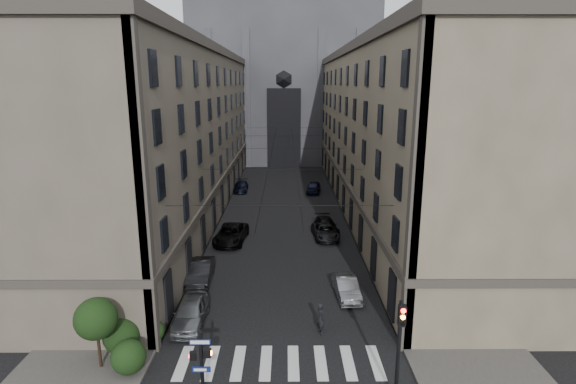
{
  "coord_description": "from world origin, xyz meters",
  "views": [
    {
      "loc": [
        0.36,
        -16.56,
        14.79
      ],
      "look_at": [
        0.49,
        11.34,
        8.04
      ],
      "focal_mm": 28.0,
      "sensor_mm": 36.0,
      "label": 1
    }
  ],
  "objects_px": {
    "car_left_midnear": "(200,272)",
    "car_right_far": "(314,187)",
    "pedestrian": "(321,318)",
    "car_left_far": "(241,186)",
    "car_left_near": "(191,312)",
    "gothic_tower": "(284,68)",
    "pedestrian_signal_left": "(201,364)",
    "car_left_midfar": "(231,234)",
    "car_right_midfar": "(326,225)",
    "car_right_midnear": "(325,232)",
    "car_right_near": "(346,288)",
    "traffic_light_right": "(400,340)"
  },
  "relations": [
    {
      "from": "car_left_near",
      "to": "car_right_far",
      "type": "relative_size",
      "value": 1.09
    },
    {
      "from": "car_left_far",
      "to": "car_right_midfar",
      "type": "relative_size",
      "value": 0.99
    },
    {
      "from": "car_right_midfar",
      "to": "car_right_far",
      "type": "bearing_deg",
      "value": 83.77
    },
    {
      "from": "traffic_light_right",
      "to": "car_left_midfar",
      "type": "distance_m",
      "value": 24.69
    },
    {
      "from": "traffic_light_right",
      "to": "car_right_midfar",
      "type": "xyz_separation_m",
      "value": [
        -1.11,
        25.24,
        -2.6
      ]
    },
    {
      "from": "gothic_tower",
      "to": "pedestrian_signal_left",
      "type": "relative_size",
      "value": 14.5
    },
    {
      "from": "pedestrian_signal_left",
      "to": "car_left_midnear",
      "type": "relative_size",
      "value": 0.82
    },
    {
      "from": "gothic_tower",
      "to": "traffic_light_right",
      "type": "height_order",
      "value": "gothic_tower"
    },
    {
      "from": "car_left_far",
      "to": "car_left_midfar",
      "type": "bearing_deg",
      "value": -88.08
    },
    {
      "from": "car_left_midnear",
      "to": "car_left_midfar",
      "type": "distance_m",
      "value": 8.94
    },
    {
      "from": "car_left_midnear",
      "to": "pedestrian_signal_left",
      "type": "bearing_deg",
      "value": -81.33
    },
    {
      "from": "pedestrian",
      "to": "traffic_light_right",
      "type": "bearing_deg",
      "value": -173.6
    },
    {
      "from": "car_right_midnear",
      "to": "car_right_near",
      "type": "bearing_deg",
      "value": -92.09
    },
    {
      "from": "car_left_midfar",
      "to": "pedestrian",
      "type": "xyz_separation_m",
      "value": [
        7.36,
        -16.13,
        0.18
      ]
    },
    {
      "from": "car_left_midfar",
      "to": "car_right_midfar",
      "type": "relative_size",
      "value": 1.22
    },
    {
      "from": "car_left_midfar",
      "to": "car_right_midfar",
      "type": "height_order",
      "value": "car_left_midfar"
    },
    {
      "from": "car_left_near",
      "to": "car_right_midfar",
      "type": "height_order",
      "value": "car_left_near"
    },
    {
      "from": "pedestrian_signal_left",
      "to": "pedestrian",
      "type": "bearing_deg",
      "value": 47.42
    },
    {
      "from": "car_right_midfar",
      "to": "car_right_far",
      "type": "height_order",
      "value": "car_right_far"
    },
    {
      "from": "pedestrian",
      "to": "car_right_midfar",
      "type": "bearing_deg",
      "value": -26.99
    },
    {
      "from": "car_left_midfar",
      "to": "car_left_far",
      "type": "height_order",
      "value": "car_left_midfar"
    },
    {
      "from": "pedestrian",
      "to": "car_left_far",
      "type": "bearing_deg",
      "value": -8.08
    },
    {
      "from": "car_right_midfar",
      "to": "gothic_tower",
      "type": "bearing_deg",
      "value": 88.16
    },
    {
      "from": "pedestrian_signal_left",
      "to": "car_right_far",
      "type": "xyz_separation_m",
      "value": [
        7.71,
        42.67,
        -1.57
      ]
    },
    {
      "from": "pedestrian",
      "to": "car_left_midnear",
      "type": "bearing_deg",
      "value": 29.0
    },
    {
      "from": "pedestrian_signal_left",
      "to": "car_right_midnear",
      "type": "xyz_separation_m",
      "value": [
        7.71,
        23.72,
        -1.64
      ]
    },
    {
      "from": "car_left_near",
      "to": "car_right_midfar",
      "type": "distance_m",
      "value": 20.74
    },
    {
      "from": "car_right_near",
      "to": "gothic_tower",
      "type": "bearing_deg",
      "value": 90.49
    },
    {
      "from": "car_right_midfar",
      "to": "pedestrian",
      "type": "xyz_separation_m",
      "value": [
        -2.03,
        -19.16,
        0.3
      ]
    },
    {
      "from": "car_left_midfar",
      "to": "car_right_near",
      "type": "height_order",
      "value": "car_left_midfar"
    },
    {
      "from": "car_right_near",
      "to": "car_right_midfar",
      "type": "xyz_separation_m",
      "value": [
        -0.15,
        14.39,
        -0.01
      ]
    },
    {
      "from": "pedestrian",
      "to": "gothic_tower",
      "type": "bearing_deg",
      "value": -18.83
    },
    {
      "from": "pedestrian_signal_left",
      "to": "pedestrian",
      "type": "height_order",
      "value": "pedestrian_signal_left"
    },
    {
      "from": "car_left_midfar",
      "to": "car_right_far",
      "type": "xyz_separation_m",
      "value": [
        9.1,
        20.05,
        -0.06
      ]
    },
    {
      "from": "traffic_light_right",
      "to": "car_left_near",
      "type": "xyz_separation_m",
      "value": [
        -11.25,
        7.15,
        -2.47
      ]
    },
    {
      "from": "car_left_midnear",
      "to": "car_right_far",
      "type": "xyz_separation_m",
      "value": [
        10.4,
        28.89,
        -0.05
      ]
    },
    {
      "from": "gothic_tower",
      "to": "car_left_far",
      "type": "xyz_separation_m",
      "value": [
        -6.0,
        -29.88,
        -17.11
      ]
    },
    {
      "from": "car_right_near",
      "to": "pedestrian",
      "type": "bearing_deg",
      "value": -118.41
    },
    {
      "from": "gothic_tower",
      "to": "traffic_light_right",
      "type": "bearing_deg",
      "value": -85.62
    },
    {
      "from": "gothic_tower",
      "to": "car_left_near",
      "type": "relative_size",
      "value": 12.12
    },
    {
      "from": "car_left_midnear",
      "to": "car_right_midnear",
      "type": "relative_size",
      "value": 1.0
    },
    {
      "from": "pedestrian_signal_left",
      "to": "car_left_near",
      "type": "height_order",
      "value": "pedestrian_signal_left"
    },
    {
      "from": "car_right_far",
      "to": "traffic_light_right",
      "type": "bearing_deg",
      "value": -80.3
    },
    {
      "from": "car_right_midfar",
      "to": "pedestrian",
      "type": "bearing_deg",
      "value": -103.27
    },
    {
      "from": "car_right_midnear",
      "to": "car_right_far",
      "type": "distance_m",
      "value": 18.95
    },
    {
      "from": "traffic_light_right",
      "to": "pedestrian",
      "type": "xyz_separation_m",
      "value": [
        -3.14,
        6.08,
        -2.3
      ]
    },
    {
      "from": "car_left_far",
      "to": "car_right_midnear",
      "type": "distance_m",
      "value": 22.33
    },
    {
      "from": "car_left_midnear",
      "to": "pedestrian",
      "type": "relative_size",
      "value": 2.47
    },
    {
      "from": "car_left_far",
      "to": "pedestrian",
      "type": "distance_m",
      "value": 38.04
    },
    {
      "from": "pedestrian_signal_left",
      "to": "car_left_midnear",
      "type": "bearing_deg",
      "value": 101.03
    }
  ]
}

